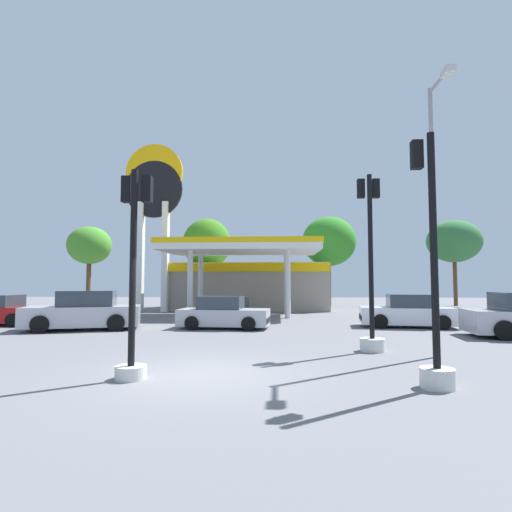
# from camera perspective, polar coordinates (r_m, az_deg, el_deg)

# --- Properties ---
(ground_plane) EXTENTS (90.00, 90.00, 0.00)m
(ground_plane) POSITION_cam_1_polar(r_m,az_deg,el_deg) (9.20, -8.10, -16.24)
(ground_plane) COLOR slate
(ground_plane) RESTS_ON ground
(gas_station) EXTENTS (11.47, 12.85, 4.45)m
(gas_station) POSITION_cam_1_polar(r_m,az_deg,el_deg) (30.09, -1.12, -3.80)
(gas_station) COLOR gray
(gas_station) RESTS_ON ground
(station_pole_sign) EXTENTS (3.96, 0.56, 11.59)m
(station_pole_sign) POSITION_cam_1_polar(r_m,az_deg,el_deg) (28.97, -14.23, 6.99)
(station_pole_sign) COLOR white
(station_pole_sign) RESTS_ON ground
(car_0) EXTENTS (3.98, 1.92, 1.40)m
(car_0) POSITION_cam_1_polar(r_m,az_deg,el_deg) (22.63, -32.45, -6.60)
(car_0) COLOR black
(car_0) RESTS_ON ground
(car_1) EXTENTS (4.94, 3.13, 1.64)m
(car_1) POSITION_cam_1_polar(r_m,az_deg,el_deg) (18.73, -23.10, -7.27)
(car_1) COLOR black
(car_1) RESTS_ON ground
(car_2) EXTENTS (4.28, 2.28, 1.47)m
(car_2) POSITION_cam_1_polar(r_m,az_deg,el_deg) (19.44, 20.65, -7.42)
(car_2) COLOR black
(car_2) RESTS_ON ground
(car_3) EXTENTS (4.01, 2.03, 1.39)m
(car_3) POSITION_cam_1_polar(r_m,az_deg,el_deg) (17.77, -4.60, -8.13)
(car_3) COLOR black
(car_3) RESTS_ON ground
(traffic_signal_0) EXTENTS (0.65, 0.68, 4.93)m
(traffic_signal_0) POSITION_cam_1_polar(r_m,az_deg,el_deg) (8.52, 23.75, -6.68)
(traffic_signal_0) COLOR silver
(traffic_signal_0) RESTS_ON ground
(traffic_signal_1) EXTENTS (0.65, 0.68, 4.40)m
(traffic_signal_1) POSITION_cam_1_polar(r_m,az_deg,el_deg) (8.92, -16.91, -4.65)
(traffic_signal_1) COLOR silver
(traffic_signal_1) RESTS_ON ground
(traffic_signal_2) EXTENTS (0.71, 0.71, 5.20)m
(traffic_signal_2) POSITION_cam_1_polar(r_m,az_deg,el_deg) (12.36, 15.92, -4.50)
(traffic_signal_2) COLOR silver
(traffic_signal_2) RESTS_ON ground
(tree_0) EXTENTS (3.76, 3.76, 6.89)m
(tree_0) POSITION_cam_1_polar(r_m,az_deg,el_deg) (38.31, -22.43, 1.35)
(tree_0) COLOR brown
(tree_0) RESTS_ON ground
(tree_1) EXTENTS (3.95, 3.95, 7.23)m
(tree_1) POSITION_cam_1_polar(r_m,az_deg,el_deg) (33.55, -6.94, 1.73)
(tree_1) COLOR brown
(tree_1) RESTS_ON ground
(tree_2) EXTENTS (4.55, 4.55, 7.59)m
(tree_2) POSITION_cam_1_polar(r_m,az_deg,el_deg) (35.06, 10.26, 2.03)
(tree_2) COLOR brown
(tree_2) RESTS_ON ground
(tree_3) EXTENTS (4.45, 4.45, 7.30)m
(tree_3) POSITION_cam_1_polar(r_m,az_deg,el_deg) (38.51, 26.14, 1.84)
(tree_3) COLOR brown
(tree_3) RESTS_ON ground
(corner_streetlamp) EXTENTS (0.24, 1.48, 7.41)m
(corner_streetlamp) POSITION_cam_1_polar(r_m,az_deg,el_deg) (12.07, 24.02, 8.17)
(corner_streetlamp) COLOR gray
(corner_streetlamp) RESTS_ON ground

